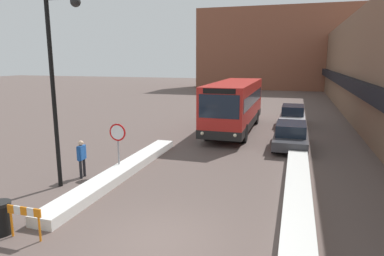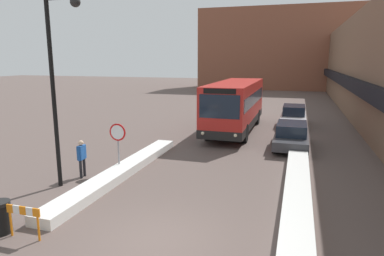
{
  "view_description": "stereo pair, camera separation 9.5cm",
  "coord_description": "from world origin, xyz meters",
  "px_view_note": "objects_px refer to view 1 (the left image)",
  "views": [
    {
      "loc": [
        3.33,
        -7.88,
        4.87
      ],
      "look_at": [
        -0.98,
        6.34,
        1.89
      ],
      "focal_mm": 32.0,
      "sensor_mm": 36.0,
      "label": 1
    },
    {
      "loc": [
        3.42,
        -7.85,
        4.87
      ],
      "look_at": [
        -0.98,
        6.34,
        1.89
      ],
      "focal_mm": 32.0,
      "sensor_mm": 36.0,
      "label": 2
    }
  ],
  "objects_px": {
    "trash_bin": "(1,218)",
    "construction_barricade": "(24,216)",
    "city_bus": "(235,105)",
    "pedestrian": "(82,155)",
    "parked_car_front": "(291,135)",
    "street_lamp": "(58,74)",
    "stop_sign": "(118,137)",
    "parked_car_middle": "(293,115)"
  },
  "relations": [
    {
      "from": "pedestrian",
      "to": "construction_barricade",
      "type": "height_order",
      "value": "pedestrian"
    },
    {
      "from": "parked_car_front",
      "to": "trash_bin",
      "type": "distance_m",
      "value": 14.64
    },
    {
      "from": "parked_car_middle",
      "to": "pedestrian",
      "type": "height_order",
      "value": "pedestrian"
    },
    {
      "from": "parked_car_front",
      "to": "parked_car_middle",
      "type": "bearing_deg",
      "value": 90.0
    },
    {
      "from": "city_bus",
      "to": "street_lamp",
      "type": "height_order",
      "value": "street_lamp"
    },
    {
      "from": "stop_sign",
      "to": "construction_barricade",
      "type": "bearing_deg",
      "value": -86.62
    },
    {
      "from": "city_bus",
      "to": "pedestrian",
      "type": "height_order",
      "value": "city_bus"
    },
    {
      "from": "street_lamp",
      "to": "trash_bin",
      "type": "xyz_separation_m",
      "value": [
        0.59,
        -3.64,
        -3.87
      ]
    },
    {
      "from": "city_bus",
      "to": "parked_car_middle",
      "type": "xyz_separation_m",
      "value": [
        3.81,
        3.42,
        -1.09
      ]
    },
    {
      "from": "construction_barricade",
      "to": "parked_car_front",
      "type": "bearing_deg",
      "value": 61.59
    },
    {
      "from": "parked_car_middle",
      "to": "trash_bin",
      "type": "height_order",
      "value": "parked_car_middle"
    },
    {
      "from": "parked_car_front",
      "to": "construction_barricade",
      "type": "height_order",
      "value": "parked_car_front"
    },
    {
      "from": "parked_car_front",
      "to": "trash_bin",
      "type": "height_order",
      "value": "parked_car_front"
    },
    {
      "from": "trash_bin",
      "to": "construction_barricade",
      "type": "bearing_deg",
      "value": -2.81
    },
    {
      "from": "parked_car_front",
      "to": "city_bus",
      "type": "bearing_deg",
      "value": 137.23
    },
    {
      "from": "parked_car_front",
      "to": "parked_car_middle",
      "type": "relative_size",
      "value": 0.99
    },
    {
      "from": "city_bus",
      "to": "stop_sign",
      "type": "relative_size",
      "value": 4.67
    },
    {
      "from": "street_lamp",
      "to": "construction_barricade",
      "type": "relative_size",
      "value": 6.47
    },
    {
      "from": "trash_bin",
      "to": "parked_car_front",
      "type": "bearing_deg",
      "value": 58.52
    },
    {
      "from": "parked_car_middle",
      "to": "stop_sign",
      "type": "relative_size",
      "value": 2.1
    },
    {
      "from": "city_bus",
      "to": "construction_barricade",
      "type": "distance_m",
      "value": 16.36
    },
    {
      "from": "trash_bin",
      "to": "parked_car_middle",
      "type": "bearing_deg",
      "value": 68.52
    },
    {
      "from": "stop_sign",
      "to": "street_lamp",
      "type": "xyz_separation_m",
      "value": [
        -1.11,
        -2.19,
        2.78
      ]
    },
    {
      "from": "parked_car_middle",
      "to": "pedestrian",
      "type": "distance_m",
      "value": 16.82
    },
    {
      "from": "street_lamp",
      "to": "construction_barricade",
      "type": "bearing_deg",
      "value": -68.46
    },
    {
      "from": "city_bus",
      "to": "stop_sign",
      "type": "bearing_deg",
      "value": -107.99
    },
    {
      "from": "construction_barricade",
      "to": "trash_bin",
      "type": "bearing_deg",
      "value": 177.19
    },
    {
      "from": "pedestrian",
      "to": "trash_bin",
      "type": "xyz_separation_m",
      "value": [
        0.6,
        -4.76,
        -0.48
      ]
    },
    {
      "from": "trash_bin",
      "to": "stop_sign",
      "type": "bearing_deg",
      "value": 84.89
    },
    {
      "from": "parked_car_front",
      "to": "construction_barricade",
      "type": "bearing_deg",
      "value": -118.41
    },
    {
      "from": "parked_car_front",
      "to": "parked_car_middle",
      "type": "height_order",
      "value": "parked_car_middle"
    },
    {
      "from": "city_bus",
      "to": "street_lamp",
      "type": "xyz_separation_m",
      "value": [
        -4.41,
        -12.37,
        2.51
      ]
    },
    {
      "from": "parked_car_middle",
      "to": "pedestrian",
      "type": "xyz_separation_m",
      "value": [
        -8.24,
        -14.66,
        0.21
      ]
    },
    {
      "from": "parked_car_middle",
      "to": "trash_bin",
      "type": "distance_m",
      "value": 20.88
    },
    {
      "from": "stop_sign",
      "to": "pedestrian",
      "type": "distance_m",
      "value": 1.66
    },
    {
      "from": "trash_bin",
      "to": "construction_barricade",
      "type": "height_order",
      "value": "trash_bin"
    },
    {
      "from": "parked_car_front",
      "to": "construction_barricade",
      "type": "xyz_separation_m",
      "value": [
        -6.78,
        -12.52,
        -0.04
      ]
    },
    {
      "from": "trash_bin",
      "to": "pedestrian",
      "type": "bearing_deg",
      "value": 97.17
    },
    {
      "from": "parked_car_front",
      "to": "stop_sign",
      "type": "bearing_deg",
      "value": -136.93
    },
    {
      "from": "city_bus",
      "to": "pedestrian",
      "type": "xyz_separation_m",
      "value": [
        -4.43,
        -11.25,
        -0.88
      ]
    },
    {
      "from": "parked_car_front",
      "to": "street_lamp",
      "type": "distance_m",
      "value": 12.61
    },
    {
      "from": "parked_car_middle",
      "to": "trash_bin",
      "type": "relative_size",
      "value": 4.8
    }
  ]
}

